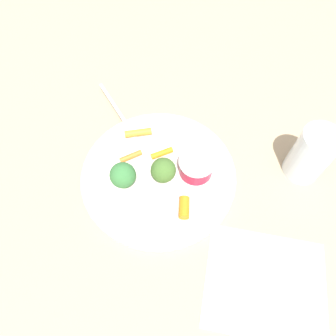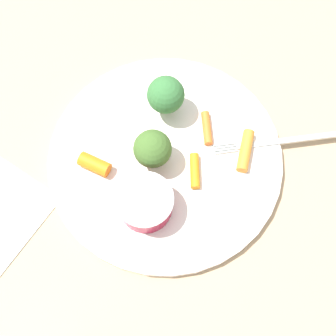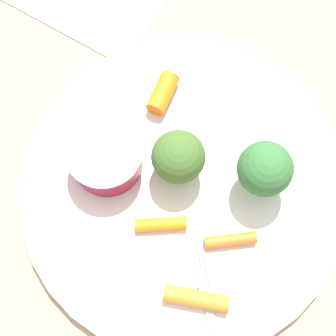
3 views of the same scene
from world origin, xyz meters
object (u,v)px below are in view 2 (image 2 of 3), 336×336
Objects in this scene: broccoli_floret_1 at (166,95)px; carrot_stick_3 at (196,168)px; carrot_stick_2 at (94,164)px; carrot_stick_1 at (245,151)px; sauce_cup at (145,203)px; broccoli_floret_0 at (153,149)px; fork at (291,140)px; plate at (165,158)px; carrot_stick_0 at (207,128)px.

broccoli_floret_1 reaches higher than carrot_stick_3.
carrot_stick_2 is 0.88× the size of carrot_stick_3.
broccoli_floret_1 reaches higher than carrot_stick_1.
sauce_cup is 1.18× the size of broccoli_floret_0.
carrot_stick_2 is 0.23× the size of fork.
plate is at bearing -149.76° from broccoli_floret_1.
broccoli_floret_0 reaches higher than fork.
sauce_cup is 0.13m from broccoli_floret_1.
broccoli_floret_0 is 0.08m from carrot_stick_0.
carrot_stick_0 is 1.15× the size of carrot_stick_2.
plate is 0.07m from sauce_cup.
carrot_stick_2 reaches higher than carrot_stick_1.
broccoli_floret_1 is (0.07, 0.02, 0.00)m from broccoli_floret_0.
carrot_stick_3 is at bearing -20.74° from sauce_cup.
plate is 5.41× the size of carrot_stick_1.
carrot_stick_2 is (-0.05, 0.06, 0.01)m from plate.
carrot_stick_3 reaches higher than plate.
broccoli_floret_0 is at bearing -161.53° from broccoli_floret_1.
carrot_stick_1 is at bearing -54.69° from broccoli_floret_0.
plate is 4.80× the size of broccoli_floret_1.
carrot_stick_2 reaches higher than carrot_stick_3.
broccoli_floret_1 is 0.12m from carrot_stick_2.
carrot_stick_0 is (0.06, -0.03, 0.01)m from plate.
sauce_cup reaches higher than carrot_stick_2.
carrot_stick_0 is at bearing -24.26° from plate.
fork is at bearing -74.64° from broccoli_floret_1.
broccoli_floret_0 reaches higher than carrot_stick_1.
carrot_stick_1 reaches higher than carrot_stick_3.
broccoli_floret_1 is (0.06, 0.03, 0.04)m from plate.
plate is at bearing -49.67° from carrot_stick_2.
carrot_stick_1 reaches higher than plate.
plate is 1.76× the size of fork.
sauce_cup is 0.08m from carrot_stick_2.
carrot_stick_2 is (-0.11, 0.03, -0.03)m from broccoli_floret_1.
carrot_stick_0 is 0.05m from carrot_stick_1.
sauce_cup is at bearing 159.26° from carrot_stick_3.
carrot_stick_1 reaches higher than carrot_stick_0.
broccoli_floret_1 reaches higher than fork.
carrot_stick_3 is (-0.05, -0.07, -0.03)m from broccoli_floret_1.
broccoli_floret_0 is 0.92× the size of broccoli_floret_1.
carrot_stick_3 is (0.00, -0.04, 0.01)m from plate.
carrot_stick_0 is at bearing -88.49° from broccoli_floret_1.
broccoli_floret_1 is 0.09m from carrot_stick_3.
broccoli_floret_0 is 1.27× the size of carrot_stick_3.
carrot_stick_0 is 1.01× the size of carrot_stick_3.
broccoli_floret_1 reaches higher than broccoli_floret_0.
broccoli_floret_1 is at bearing 20.82° from sauce_cup.
fork is at bearing -42.91° from carrot_stick_1.
carrot_stick_0 is 0.06m from carrot_stick_3.
carrot_stick_1 is 0.06m from carrot_stick_3.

